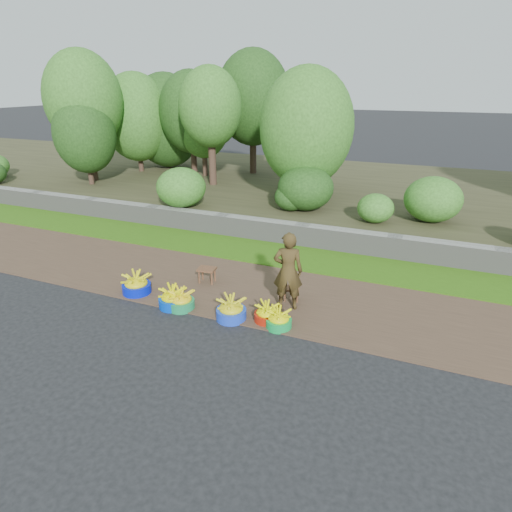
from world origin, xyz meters
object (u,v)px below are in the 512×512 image
at_px(basin_f, 279,320).
at_px(stool_right, 291,290).
at_px(basin_d, 231,310).
at_px(basin_e, 267,314).
at_px(basin_b, 172,298).
at_px(vendor_woman, 288,271).
at_px(stool_left, 207,271).
at_px(basin_a, 136,285).
at_px(basin_c, 181,301).

relative_size(basin_f, stool_right, 1.27).
relative_size(basin_d, basin_e, 1.19).
height_order(basin_b, basin_d, basin_d).
bearing_deg(vendor_woman, stool_left, -25.42).
bearing_deg(vendor_woman, basin_e, 59.54).
relative_size(basin_a, basin_b, 1.09).
relative_size(basin_b, basin_f, 1.15).
bearing_deg(stool_left, basin_f, -28.67).
height_order(stool_left, vendor_woman, vendor_woman).
height_order(basin_c, vendor_woman, vendor_woman).
bearing_deg(basin_a, vendor_woman, 10.91).
bearing_deg(basin_c, stool_left, 93.81).
relative_size(basin_b, basin_e, 1.14).
bearing_deg(stool_right, basin_e, -100.42).
distance_m(basin_a, basin_d, 2.14).
bearing_deg(stool_left, vendor_woman, -11.37).
xyz_separation_m(basin_e, basin_f, (0.25, -0.11, -0.00)).
distance_m(basin_c, stool_left, 1.13).
distance_m(basin_b, basin_e, 1.80).
distance_m(basin_a, stool_left, 1.41).
height_order(basin_b, basin_f, basin_b).
height_order(basin_c, basin_d, basin_d).
bearing_deg(basin_d, vendor_woman, 43.42).
height_order(basin_e, vendor_woman, vendor_woman).
bearing_deg(stool_left, basin_c, -86.19).
bearing_deg(basin_a, basin_e, -0.44).
xyz_separation_m(stool_left, stool_right, (1.84, -0.09, -0.04)).
distance_m(basin_b, basin_d, 1.19).
bearing_deg(basin_e, basin_c, -174.03).
bearing_deg(basin_f, stool_left, 151.33).
bearing_deg(basin_b, basin_a, 168.56).
xyz_separation_m(basin_e, vendor_woman, (0.17, 0.58, 0.60)).
bearing_deg(vendor_woman, basin_a, -3.15).
bearing_deg(basin_b, basin_e, 5.42).
height_order(basin_c, stool_right, basin_c).
xyz_separation_m(basin_b, basin_d, (1.18, 0.01, 0.01)).
xyz_separation_m(basin_c, stool_right, (1.77, 1.03, 0.07)).
bearing_deg(basin_d, basin_c, -179.29).
xyz_separation_m(basin_a, stool_left, (1.05, 0.93, 0.08)).
relative_size(basin_d, stool_left, 1.37).
height_order(basin_e, basin_f, basin_e).
bearing_deg(basin_e, basin_a, 179.56).
bearing_deg(basin_a, stool_right, 16.23).
bearing_deg(stool_right, basin_f, -84.41).
bearing_deg(stool_left, basin_b, -95.58).
bearing_deg(basin_f, vendor_woman, 96.86).
relative_size(stool_right, vendor_woman, 0.24).
relative_size(stool_left, vendor_woman, 0.27).
xyz_separation_m(basin_e, stool_right, (0.16, 0.86, 0.08)).
bearing_deg(basin_c, basin_f, 1.94).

